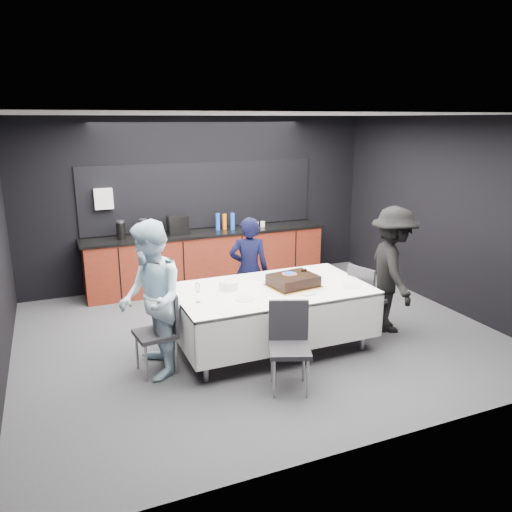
{
  "coord_description": "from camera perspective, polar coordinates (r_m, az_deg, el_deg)",
  "views": [
    {
      "loc": [
        -2.37,
        -5.59,
        2.75
      ],
      "look_at": [
        0.0,
        0.1,
        1.05
      ],
      "focal_mm": 35.0,
      "sensor_mm": 36.0,
      "label": 1
    }
  ],
  "objects": [
    {
      "name": "person_center",
      "position": [
        6.87,
        -0.82,
        -1.6
      ],
      "size": [
        0.63,
        0.51,
        1.48
      ],
      "primitive_type": "imported",
      "rotation": [
        0.0,
        0.0,
        2.81
      ],
      "color": "black",
      "rests_on": "ground"
    },
    {
      "name": "cake_assembly",
      "position": [
        6.08,
        4.26,
        -2.83
      ],
      "size": [
        0.64,
        0.55,
        0.18
      ],
      "color": "gold",
      "rests_on": "party_table"
    },
    {
      "name": "chair_right",
      "position": [
        6.68,
        12.38,
        -4.32
      ],
      "size": [
        0.53,
        0.53,
        0.92
      ],
      "color": "#2C2B30",
      "rests_on": "ground"
    },
    {
      "name": "champagne_flute",
      "position": [
        5.55,
        -6.7,
        -3.75
      ],
      "size": [
        0.06,
        0.06,
        0.22
      ],
      "color": "white",
      "rests_on": "party_table"
    },
    {
      "name": "loose_plate_right_a",
      "position": [
        6.41,
        7.35,
        -2.57
      ],
      "size": [
        0.2,
        0.2,
        0.01
      ],
      "primitive_type": "cylinder",
      "color": "white",
      "rests_on": "party_table"
    },
    {
      "name": "loose_plate_near",
      "position": [
        5.66,
        -1.32,
        -4.91
      ],
      "size": [
        0.22,
        0.22,
        0.01
      ],
      "primitive_type": "cylinder",
      "color": "white",
      "rests_on": "party_table"
    },
    {
      "name": "fork_pile",
      "position": [
        5.83,
        6.04,
        -4.32
      ],
      "size": [
        0.16,
        0.12,
        0.02
      ],
      "primitive_type": "cube",
      "rotation": [
        0.0,
        0.0,
        0.19
      ],
      "color": "white",
      "rests_on": "party_table"
    },
    {
      "name": "person_left",
      "position": [
        5.5,
        -11.92,
        -4.96
      ],
      "size": [
        0.7,
        0.87,
        1.73
      ],
      "primitive_type": "imported",
      "rotation": [
        0.0,
        0.0,
        -1.62
      ],
      "color": "silver",
      "rests_on": "ground"
    },
    {
      "name": "ground",
      "position": [
        6.67,
        0.33,
        -8.94
      ],
      "size": [
        6.0,
        6.0,
        0.0
      ],
      "primitive_type": "plane",
      "color": "#444449",
      "rests_on": "ground"
    },
    {
      "name": "loose_plate_right_b",
      "position": [
        6.18,
        10.76,
        -3.42
      ],
      "size": [
        0.21,
        0.21,
        0.01
      ],
      "primitive_type": "cylinder",
      "color": "white",
      "rests_on": "party_table"
    },
    {
      "name": "plate_stack",
      "position": [
        5.98,
        -3.16,
        -3.34
      ],
      "size": [
        0.22,
        0.22,
        0.1
      ],
      "primitive_type": "cylinder",
      "color": "white",
      "rests_on": "party_table"
    },
    {
      "name": "person_right",
      "position": [
        6.79,
        15.31,
        -1.52
      ],
      "size": [
        0.93,
        1.22,
        1.67
      ],
      "primitive_type": "imported",
      "rotation": [
        0.0,
        0.0,
        1.25
      ],
      "color": "black",
      "rests_on": "ground"
    },
    {
      "name": "loose_plate_far",
      "position": [
        6.38,
        0.43,
        -2.54
      ],
      "size": [
        0.22,
        0.22,
        0.01
      ],
      "primitive_type": "cylinder",
      "color": "white",
      "rests_on": "party_table"
    },
    {
      "name": "party_table",
      "position": [
        6.09,
        1.82,
        -4.87
      ],
      "size": [
        2.32,
        1.32,
        0.78
      ],
      "color": "#99999E",
      "rests_on": "ground"
    },
    {
      "name": "room_shell",
      "position": [
        6.14,
        0.36,
        7.06
      ],
      "size": [
        6.04,
        5.04,
        2.82
      ],
      "color": "white",
      "rests_on": "ground"
    },
    {
      "name": "chair_left",
      "position": [
        5.69,
        -10.72,
        -7.8
      ],
      "size": [
        0.47,
        0.47,
        0.92
      ],
      "color": "#2C2B30",
      "rests_on": "ground"
    },
    {
      "name": "chair_near",
      "position": [
        5.28,
        3.8,
        -9.43
      ],
      "size": [
        0.54,
        0.54,
        0.92
      ],
      "color": "#2C2B30",
      "rests_on": "ground"
    },
    {
      "name": "kitchenette",
      "position": [
        8.45,
        -5.63,
        0.2
      ],
      "size": [
        4.1,
        0.64,
        2.05
      ],
      "color": "#5C1A0E",
      "rests_on": "ground"
    }
  ]
}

